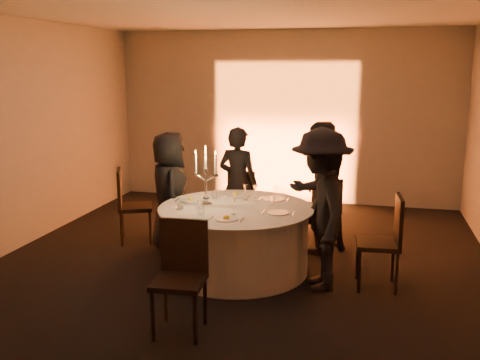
% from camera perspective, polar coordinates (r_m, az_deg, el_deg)
% --- Properties ---
extents(floor, '(7.00, 7.00, 0.00)m').
position_cam_1_polar(floor, '(6.44, -0.43, -9.55)').
color(floor, black).
rests_on(floor, ground).
extents(ceiling, '(7.00, 7.00, 0.00)m').
position_cam_1_polar(ceiling, '(6.02, -0.48, 18.06)').
color(ceiling, silver).
rests_on(ceiling, wall_back).
extents(wall_back, '(7.00, 0.00, 7.00)m').
position_cam_1_polar(wall_back, '(9.46, 4.79, 6.69)').
color(wall_back, '#A39F97').
rests_on(wall_back, floor).
extents(wall_front, '(7.00, 0.00, 7.00)m').
position_cam_1_polar(wall_front, '(2.87, -17.99, -6.05)').
color(wall_front, '#A39F97').
rests_on(wall_front, floor).
extents(wall_left, '(0.00, 7.00, 7.00)m').
position_cam_1_polar(wall_left, '(7.38, -23.74, 4.26)').
color(wall_left, '#A39F97').
rests_on(wall_left, floor).
extents(uplighter_fixture, '(0.25, 0.12, 0.10)m').
position_cam_1_polar(uplighter_fixture, '(9.41, 4.35, -2.29)').
color(uplighter_fixture, black).
rests_on(uplighter_fixture, floor).
extents(banquet_table, '(1.80, 1.80, 0.77)m').
position_cam_1_polar(banquet_table, '(6.30, -0.43, -6.29)').
color(banquet_table, black).
rests_on(banquet_table, floor).
extents(chair_left, '(0.59, 0.59, 1.01)m').
position_cam_1_polar(chair_left, '(7.42, -11.78, -2.23)').
color(chair_left, black).
rests_on(chair_left, floor).
extents(chair_back_left, '(0.47, 0.47, 0.93)m').
position_cam_1_polar(chair_back_left, '(7.68, 0.42, -1.87)').
color(chair_back_left, black).
rests_on(chair_back_left, floor).
extents(chair_back_right, '(0.53, 0.53, 0.88)m').
position_cam_1_polar(chair_back_right, '(7.40, 9.09, -2.80)').
color(chair_back_right, black).
rests_on(chair_back_right, floor).
extents(chair_right, '(0.48, 0.48, 1.03)m').
position_cam_1_polar(chair_right, '(5.97, 15.35, -5.82)').
color(chair_right, black).
rests_on(chair_right, floor).
extents(chair_front, '(0.47, 0.47, 1.01)m').
position_cam_1_polar(chair_front, '(4.91, -6.28, -9.44)').
color(chair_front, black).
rests_on(chair_front, floor).
extents(guest_left, '(0.78, 0.90, 1.56)m').
position_cam_1_polar(guest_left, '(6.96, -7.50, -1.28)').
color(guest_left, black).
rests_on(guest_left, floor).
extents(guest_back_left, '(0.64, 0.49, 1.57)m').
position_cam_1_polar(guest_back_left, '(7.35, -0.21, -0.39)').
color(guest_back_left, black).
rests_on(guest_back_left, floor).
extents(guest_back_right, '(1.04, 1.03, 1.70)m').
position_cam_1_polar(guest_back_right, '(6.89, 8.31, -0.84)').
color(guest_back_right, black).
rests_on(guest_back_right, floor).
extents(guest_right, '(0.92, 1.26, 1.75)m').
position_cam_1_polar(guest_right, '(5.75, 8.63, -3.16)').
color(guest_right, black).
rests_on(guest_right, floor).
extents(plate_left, '(0.36, 0.27, 0.08)m').
position_cam_1_polar(plate_left, '(6.49, -5.29, -2.11)').
color(plate_left, white).
rests_on(plate_left, banquet_table).
extents(plate_back_left, '(0.35, 0.29, 0.08)m').
position_cam_1_polar(plate_back_left, '(6.71, -0.50, -1.60)').
color(plate_back_left, white).
rests_on(plate_back_left, banquet_table).
extents(plate_back_right, '(0.35, 0.29, 0.01)m').
position_cam_1_polar(plate_back_right, '(6.57, 3.63, -2.01)').
color(plate_back_right, white).
rests_on(plate_back_right, banquet_table).
extents(plate_right, '(0.36, 0.24, 0.01)m').
position_cam_1_polar(plate_right, '(5.95, 4.08, -3.50)').
color(plate_right, white).
rests_on(plate_right, banquet_table).
extents(plate_front, '(0.36, 0.25, 0.08)m').
position_cam_1_polar(plate_front, '(5.69, -1.45, -4.06)').
color(plate_front, white).
rests_on(plate_front, banquet_table).
extents(coffee_cup, '(0.11, 0.11, 0.07)m').
position_cam_1_polar(coffee_cup, '(6.14, -6.33, -2.83)').
color(coffee_cup, white).
rests_on(coffee_cup, banquet_table).
extents(candelabra, '(0.30, 0.14, 0.71)m').
position_cam_1_polar(candelabra, '(6.23, -3.65, -0.50)').
color(candelabra, white).
rests_on(candelabra, banquet_table).
extents(wine_glass_a, '(0.07, 0.07, 0.19)m').
position_cam_1_polar(wine_glass_a, '(5.94, 3.43, -2.20)').
color(wine_glass_a, white).
rests_on(wine_glass_a, banquet_table).
extents(wine_glass_b, '(0.07, 0.07, 0.19)m').
position_cam_1_polar(wine_glass_b, '(5.85, -0.70, -2.42)').
color(wine_glass_b, white).
rests_on(wine_glass_b, banquet_table).
extents(wine_glass_c, '(0.07, 0.07, 0.19)m').
position_cam_1_polar(wine_glass_c, '(6.46, 1.66, -1.03)').
color(wine_glass_c, white).
rests_on(wine_glass_c, banquet_table).
extents(wine_glass_d, '(0.07, 0.07, 0.19)m').
position_cam_1_polar(wine_glass_d, '(6.42, 3.80, -1.13)').
color(wine_glass_d, white).
rests_on(wine_glass_d, banquet_table).
extents(wine_glass_e, '(0.07, 0.07, 0.19)m').
position_cam_1_polar(wine_glass_e, '(6.49, 0.63, -0.96)').
color(wine_glass_e, white).
rests_on(wine_glass_e, banquet_table).
extents(tumbler_a, '(0.07, 0.07, 0.09)m').
position_cam_1_polar(tumbler_a, '(6.61, -2.72, -1.58)').
color(tumbler_a, white).
rests_on(tumbler_a, banquet_table).
extents(tumbler_b, '(0.07, 0.07, 0.09)m').
position_cam_1_polar(tumbler_b, '(6.14, -4.26, -2.65)').
color(tumbler_b, white).
rests_on(tumbler_b, banquet_table).
extents(tumbler_c, '(0.07, 0.07, 0.09)m').
position_cam_1_polar(tumbler_c, '(5.92, -4.10, -3.19)').
color(tumbler_c, white).
rests_on(tumbler_c, banquet_table).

